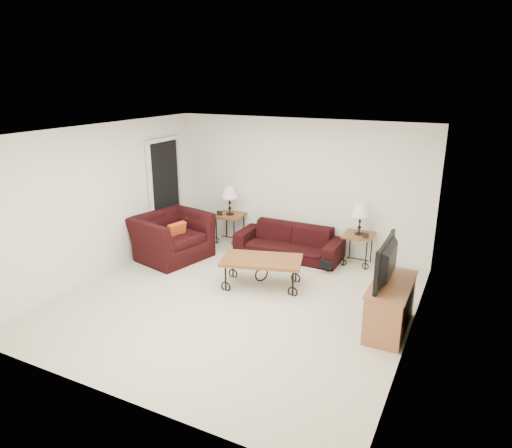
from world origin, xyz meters
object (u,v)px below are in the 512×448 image
Objects in this scene: tv_stand at (390,306)px; television at (393,262)px; side_table_left at (230,228)px; lamp_right at (360,219)px; side_table_right at (358,249)px; sofa at (289,241)px; coffee_table at (262,272)px; armchair at (171,237)px; backpack at (328,260)px; lamp_left at (230,200)px.

television reaches higher than tv_stand.
side_table_left is 1.03× the size of lamp_right.
tv_stand is at bearing -64.89° from side_table_right.
sofa is 2.88m from tv_stand.
sofa reaches higher than coffee_table.
lamp_right is 0.45× the size of armchair.
armchair is at bearing -114.07° from side_table_left.
backpack is at bearing -23.29° from sofa.
lamp_right reaches higher than side_table_right.
lamp_right is at bearing 54.41° from coffee_table.
side_table_left is 2.61m from side_table_right.
lamp_left is at bearing -10.57° from armchair.
lamp_left is at bearing 132.81° from coffee_table.
lamp_left is 0.52× the size of tv_stand.
side_table_right is at bearing 8.16° from sofa.
armchair reaches higher than side_table_right.
tv_stand is at bearing -87.62° from armchair.
sofa is 1.49m from lamp_left.
lamp_right is at bearing 115.11° from tv_stand.
side_table_left is at bearing 172.43° from sofa.
television is (3.54, -2.03, 0.08)m from lamp_left.
lamp_right is (2.61, -0.00, 0.56)m from side_table_left.
side_table_right is at bearing -155.35° from television.
tv_stand reaches higher than backpack.
lamp_right is 0.45× the size of coffee_table.
sofa is at bearing 163.14° from backpack.
side_table_left reaches higher than coffee_table.
tv_stand reaches higher than coffee_table.
sofa is 1.27m from side_table_right.
side_table_left reaches higher than backpack.
sofa is 1.98× the size of television.
television is (-0.02, 0.00, 0.62)m from tv_stand.
side_table_left is 1.00× the size of lamp_left.
lamp_right is 0.51× the size of tv_stand.
coffee_table reaches higher than backpack.
lamp_right reaches higher than tv_stand.
lamp_left is 4.08m from television.
sofa is 1.78× the size of tv_stand.
tv_stand is at bearing 90.00° from television.
side_table_left is at bearing 172.35° from backpack.
television reaches higher than backpack.
coffee_table is at bearing -47.19° from lamp_left.
armchair is at bearing -158.86° from side_table_right.
side_table_left is at bearing 0.00° from lamp_left.
armchair reaches higher than backpack.
side_table_right is 0.51× the size of tv_stand.
tv_stand is at bearing -39.95° from sofa.
lamp_left is 0.46× the size of coffee_table.
television is (2.07, -0.44, 0.72)m from coffee_table.
coffee_table is 1.28m from backpack.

